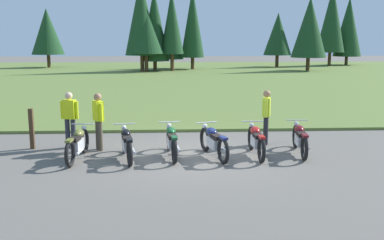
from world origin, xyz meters
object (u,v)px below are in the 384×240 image
at_px(rider_near_row_end, 266,114).
at_px(rider_with_back_turned, 98,118).
at_px(motorcycle_olive, 78,144).
at_px(motorcycle_maroon, 300,139).
at_px(motorcycle_british_green, 172,141).
at_px(motorcycle_red, 256,140).
at_px(motorcycle_black, 127,143).
at_px(motorcycle_navy, 214,141).
at_px(trail_marker_post, 32,129).
at_px(rider_in_hivis_vest, 70,116).

bearing_deg(rider_near_row_end, rider_with_back_turned, -174.75).
distance_m(motorcycle_olive, motorcycle_maroon, 6.12).
height_order(motorcycle_british_green, motorcycle_maroon, same).
relative_size(motorcycle_british_green, rider_near_row_end, 1.26).
bearing_deg(rider_near_row_end, motorcycle_red, -112.83).
bearing_deg(motorcycle_black, motorcycle_olive, 178.40).
relative_size(motorcycle_black, motorcycle_navy, 1.01).
bearing_deg(motorcycle_navy, rider_near_row_end, 38.70).
relative_size(motorcycle_olive, motorcycle_maroon, 1.00).
bearing_deg(motorcycle_olive, motorcycle_red, 1.71).
height_order(motorcycle_olive, motorcycle_british_green, same).
xyz_separation_m(motorcycle_british_green, motorcycle_red, (2.34, -0.04, 0.00)).
bearing_deg(trail_marker_post, rider_near_row_end, 1.61).
bearing_deg(motorcycle_navy, trail_marker_post, 167.07).
bearing_deg(motorcycle_navy, motorcycle_red, 3.93).
relative_size(motorcycle_navy, trail_marker_post, 1.72).
bearing_deg(rider_in_hivis_vest, trail_marker_post, -177.11).
bearing_deg(rider_with_back_turned, motorcycle_navy, -16.16).
distance_m(motorcycle_black, motorcycle_navy, 2.35).
height_order(motorcycle_black, rider_near_row_end, rider_near_row_end).
relative_size(motorcycle_red, rider_in_hivis_vest, 1.26).
height_order(rider_with_back_turned, rider_in_hivis_vest, same).
height_order(motorcycle_maroon, rider_with_back_turned, rider_with_back_turned).
height_order(motorcycle_olive, motorcycle_black, same).
bearing_deg(rider_with_back_turned, motorcycle_maroon, -7.30).
bearing_deg(rider_near_row_end, rider_in_hivis_vest, -178.63).
bearing_deg(rider_in_hivis_vest, motorcycle_olive, -70.37).
xyz_separation_m(motorcycle_black, motorcycle_british_green, (1.20, 0.22, 0.00)).
xyz_separation_m(rider_near_row_end, trail_marker_post, (-6.98, -0.20, -0.35)).
relative_size(motorcycle_black, rider_with_back_turned, 1.25).
distance_m(motorcycle_black, motorcycle_maroon, 4.81).
bearing_deg(motorcycle_maroon, motorcycle_black, -176.32).
relative_size(rider_with_back_turned, trail_marker_post, 1.40).
relative_size(motorcycle_british_green, motorcycle_navy, 1.02).
xyz_separation_m(motorcycle_red, rider_with_back_turned, (-4.43, 0.86, 0.51)).
bearing_deg(trail_marker_post, motorcycle_navy, -12.93).
distance_m(motorcycle_red, trail_marker_post, 6.53).
relative_size(motorcycle_olive, rider_with_back_turned, 1.26).
distance_m(motorcycle_red, rider_near_row_end, 1.52).
bearing_deg(motorcycle_navy, motorcycle_olive, -179.01).
bearing_deg(motorcycle_red, motorcycle_black, -177.07).
relative_size(motorcycle_black, rider_in_hivis_vest, 1.25).
distance_m(motorcycle_red, rider_in_hivis_vest, 5.47).
distance_m(motorcycle_british_green, rider_in_hivis_vest, 3.24).
distance_m(motorcycle_navy, rider_with_back_turned, 3.41).
relative_size(motorcycle_british_green, motorcycle_red, 1.00).
height_order(motorcycle_british_green, rider_in_hivis_vest, rider_in_hivis_vest).
bearing_deg(trail_marker_post, motorcycle_red, -9.89).
xyz_separation_m(motorcycle_black, trail_marker_post, (-2.89, 1.30, 0.16)).
bearing_deg(rider_near_row_end, motorcycle_olive, -164.87).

